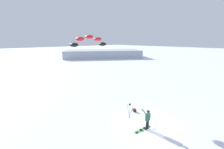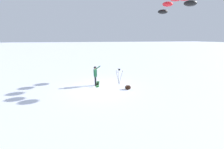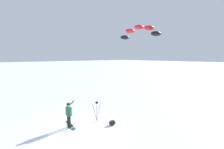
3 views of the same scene
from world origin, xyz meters
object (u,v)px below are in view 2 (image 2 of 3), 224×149
(traction_kite, at_px, (175,3))
(camera_tripod, at_px, (119,74))
(snowboarder, at_px, (95,74))
(snowboard, at_px, (98,84))
(gear_bag_large, at_px, (128,87))

(traction_kite, distance_m, camera_tripod, 8.32)
(snowboarder, relative_size, traction_kite, 0.39)
(traction_kite, xyz_separation_m, camera_tripod, (0.59, -5.47, -6.25))
(camera_tripod, bearing_deg, traction_kite, 96.13)
(snowboard, relative_size, camera_tripod, 1.20)
(snowboard, distance_m, traction_kite, 10.38)
(snowboarder, bearing_deg, traction_kite, 92.32)
(snowboarder, height_order, camera_tripod, snowboarder)
(snowboarder, bearing_deg, camera_tripod, 82.56)
(snowboard, xyz_separation_m, gear_bag_large, (1.90, 2.33, 0.15))
(gear_bag_large, relative_size, camera_tripod, 0.39)
(camera_tripod, bearing_deg, snowboard, -106.38)
(snowboarder, height_order, gear_bag_large, snowboarder)
(gear_bag_large, xyz_separation_m, camera_tripod, (-1.34, -0.42, 0.89))
(snowboard, height_order, camera_tripod, camera_tripod)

